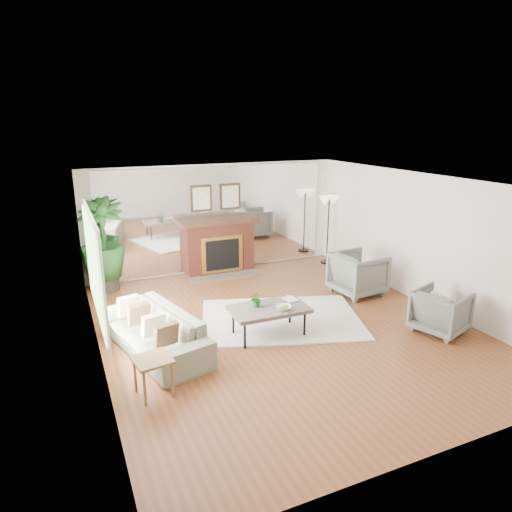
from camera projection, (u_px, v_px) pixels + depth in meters
name	position (u px, v px, depth m)	size (l,w,h in m)	color
ground	(283.00, 326.00, 7.93)	(7.00, 7.00, 0.00)	brown
wall_left	(95.00, 282.00, 6.42)	(0.02, 7.00, 2.50)	white
wall_right	(423.00, 239.00, 8.74)	(0.02, 7.00, 2.50)	white
wall_back	(216.00, 218.00, 10.64)	(6.00, 0.02, 2.50)	white
mirror_panel	(216.00, 218.00, 10.62)	(5.40, 0.04, 2.40)	silver
window_panel	(94.00, 267.00, 6.76)	(0.04, 2.40, 1.50)	#B2E09E
fireplace	(219.00, 245.00, 10.61)	(1.85, 0.83, 2.05)	maroon
area_rug	(281.00, 319.00, 8.19)	(2.79, 2.00, 0.03)	white
coffee_table	(269.00, 310.00, 7.46)	(1.28, 0.76, 0.51)	#6A5E53
sofa	(154.00, 331.00, 7.01)	(2.22, 0.87, 0.65)	gray
armchair_back	(358.00, 274.00, 9.33)	(0.93, 0.95, 0.87)	slate
armchair_front	(440.00, 311.00, 7.64)	(0.78, 0.81, 0.73)	slate
side_table	(153.00, 364.00, 5.83)	(0.52, 0.52, 0.52)	olive
potted_ficus	(102.00, 243.00, 9.35)	(1.03, 1.03, 1.93)	#2A241F
floor_lamp	(329.00, 206.00, 11.08)	(0.55, 0.31, 1.70)	black
tabletop_plant	(257.00, 298.00, 7.44)	(0.25, 0.22, 0.28)	#255A21
fruit_bowl	(283.00, 308.00, 7.35)	(0.25, 0.25, 0.06)	olive
book	(285.00, 300.00, 7.71)	(0.20, 0.27, 0.02)	olive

